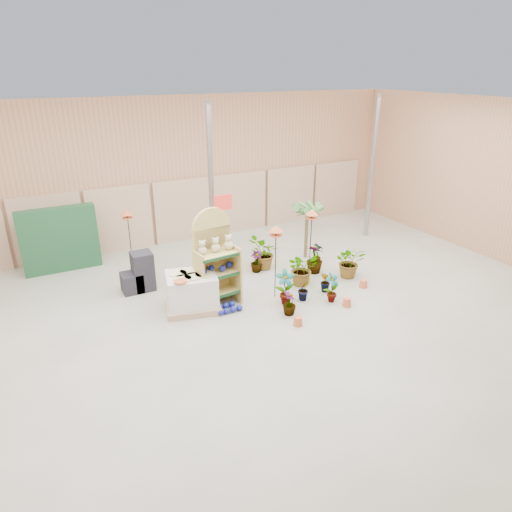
{
  "coord_description": "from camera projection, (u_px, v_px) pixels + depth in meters",
  "views": [
    {
      "loc": [
        -4.43,
        -7.56,
        5.29
      ],
      "look_at": [
        0.3,
        1.5,
        1.0
      ],
      "focal_mm": 32.0,
      "sensor_mm": 36.0,
      "label": 1
    }
  ],
  "objects": [
    {
      "name": "room",
      "position": [
        256.0,
        217.0,
        10.0
      ],
      "size": [
        15.2,
        12.1,
        4.7
      ],
      "color": "gray",
      "rests_on": "ground"
    },
    {
      "name": "display_shelf",
      "position": [
        214.0,
        261.0,
        10.67
      ],
      "size": [
        1.03,
        0.71,
        2.32
      ],
      "rotation": [
        0.0,
        0.0,
        0.1
      ],
      "color": "#A9944C",
      "rests_on": "ground"
    },
    {
      "name": "teddy_bears",
      "position": [
        217.0,
        246.0,
        10.43
      ],
      "size": [
        0.85,
        0.22,
        0.36
      ],
      "color": "#C0B18E",
      "rests_on": "display_shelf"
    },
    {
      "name": "gazing_balls_shelf",
      "position": [
        217.0,
        268.0,
        10.62
      ],
      "size": [
        0.85,
        0.29,
        0.16
      ],
      "color": "navy",
      "rests_on": "display_shelf"
    },
    {
      "name": "gazing_balls_floor",
      "position": [
        228.0,
        308.0,
        10.58
      ],
      "size": [
        0.63,
        0.39,
        0.15
      ],
      "color": "navy",
      "rests_on": "ground"
    },
    {
      "name": "pallet_stack",
      "position": [
        192.0,
        292.0,
        10.56
      ],
      "size": [
        1.43,
        1.28,
        0.91
      ],
      "rotation": [
        0.0,
        0.0,
        -0.23
      ],
      "color": "#9E7F65",
      "rests_on": "ground"
    },
    {
      "name": "charcoal_planters",
      "position": [
        139.0,
        275.0,
        11.46
      ],
      "size": [
        0.8,
        0.5,
        1.0
      ],
      "color": "black",
      "rests_on": "ground"
    },
    {
      "name": "trellis_stock",
      "position": [
        60.0,
        240.0,
        12.4
      ],
      "size": [
        2.0,
        0.3,
        1.8
      ],
      "primitive_type": "cube",
      "color": "#174124",
      "rests_on": "ground"
    },
    {
      "name": "offer_sign",
      "position": [
        223.0,
        218.0,
        11.99
      ],
      "size": [
        0.5,
        0.08,
        2.2
      ],
      "color": "gray",
      "rests_on": "ground"
    },
    {
      "name": "bird_table_front",
      "position": [
        276.0,
        231.0,
        10.62
      ],
      "size": [
        0.34,
        0.34,
        1.85
      ],
      "color": "black",
      "rests_on": "ground"
    },
    {
      "name": "bird_table_right",
      "position": [
        312.0,
        214.0,
        11.92
      ],
      "size": [
        0.34,
        0.34,
        1.82
      ],
      "color": "black",
      "rests_on": "ground"
    },
    {
      "name": "bird_table_back",
      "position": [
        127.0,
        214.0,
        12.43
      ],
      "size": [
        0.34,
        0.34,
        1.66
      ],
      "color": "black",
      "rests_on": "ground"
    },
    {
      "name": "palm",
      "position": [
        307.0,
        209.0,
        13.03
      ],
      "size": [
        0.7,
        0.7,
        1.74
      ],
      "color": "brown",
      "rests_on": "ground"
    },
    {
      "name": "potted_plant_0",
      "position": [
        285.0,
        287.0,
        10.78
      ],
      "size": [
        0.54,
        0.44,
        0.88
      ],
      "primitive_type": "imported",
      "rotation": [
        0.0,
        0.0,
        5.97
      ],
      "color": "#3C7031",
      "rests_on": "ground"
    },
    {
      "name": "potted_plant_1",
      "position": [
        304.0,
        289.0,
        11.01
      ],
      "size": [
        0.33,
        0.27,
        0.58
      ],
      "primitive_type": "imported",
      "rotation": [
        0.0,
        0.0,
        6.23
      ],
      "color": "#3C7031",
      "rests_on": "ground"
    },
    {
      "name": "potted_plant_2",
      "position": [
        302.0,
        268.0,
        11.76
      ],
      "size": [
        0.8,
        0.7,
        0.89
      ],
      "primitive_type": "imported",
      "rotation": [
        0.0,
        0.0,
        0.0
      ],
      "color": "#3C7031",
      "rests_on": "ground"
    },
    {
      "name": "potted_plant_3",
      "position": [
        315.0,
        259.0,
        12.45
      ],
      "size": [
        0.63,
        0.63,
        0.81
      ],
      "primitive_type": "imported",
      "rotation": [
        0.0,
        0.0,
        2.15
      ],
      "color": "#3C7031",
      "rests_on": "ground"
    },
    {
      "name": "potted_plant_4",
      "position": [
        318.0,
        253.0,
        13.02
      ],
      "size": [
        0.31,
        0.4,
        0.66
      ],
      "primitive_type": "imported",
      "rotation": [
        0.0,
        0.0,
        1.81
      ],
      "color": "#3C7031",
      "rests_on": "ground"
    },
    {
      "name": "potted_plant_6",
      "position": [
        264.0,
        253.0,
        12.63
      ],
      "size": [
        1.11,
        1.1,
        0.93
      ],
      "primitive_type": "imported",
      "rotation": [
        0.0,
        0.0,
        3.84
      ],
      "color": "#3C7031",
      "rests_on": "ground"
    },
    {
      "name": "potted_plant_7",
      "position": [
        289.0,
        303.0,
        10.37
      ],
      "size": [
        0.44,
        0.44,
        0.56
      ],
      "primitive_type": "imported",
      "rotation": [
        0.0,
        0.0,
        0.91
      ],
      "color": "#3C7031",
      "rests_on": "ground"
    },
    {
      "name": "potted_plant_8",
      "position": [
        332.0,
        288.0,
        10.88
      ],
      "size": [
        0.45,
        0.36,
        0.75
      ],
      "primitive_type": "imported",
      "rotation": [
        0.0,
        0.0,
        0.27
      ],
      "color": "#3C7031",
      "rests_on": "ground"
    },
    {
      "name": "potted_plant_9",
      "position": [
        326.0,
        282.0,
        11.39
      ],
      "size": [
        0.3,
        0.35,
        0.55
      ],
      "primitive_type": "imported",
      "rotation": [
        0.0,
        0.0,
        4.53
      ],
      "color": "#3C7031",
      "rests_on": "ground"
    },
    {
      "name": "potted_plant_10",
      "position": [
        350.0,
        262.0,
        12.17
      ],
      "size": [
        1.02,
        0.97,
        0.88
      ],
      "primitive_type": "imported",
      "rotation": [
        0.0,
        0.0,
        5.81
      ],
      "color": "#3C7031",
      "rests_on": "ground"
    },
    {
      "name": "potted_plant_11",
      "position": [
        256.0,
        262.0,
        12.53
      ],
      "size": [
        0.47,
        0.47,
        0.6
      ],
      "primitive_type": "imported",
      "rotation": [
        0.0,
        0.0,
        5.46
      ],
      "color": "#3C7031",
      "rests_on": "ground"
    }
  ]
}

